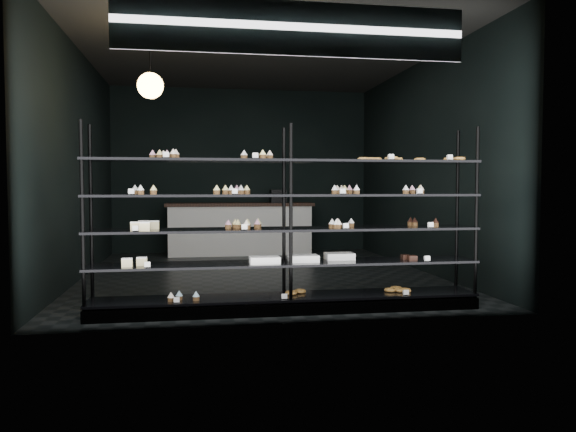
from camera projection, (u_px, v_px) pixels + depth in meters
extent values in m
cube|color=black|center=(259.00, 274.00, 8.22)|extent=(5.00, 6.00, 0.01)
cube|color=black|center=(259.00, 54.00, 8.05)|extent=(5.00, 6.00, 0.01)
cube|color=black|center=(242.00, 171.00, 11.09)|extent=(5.00, 0.01, 3.20)
cube|color=black|center=(295.00, 153.00, 5.18)|extent=(5.00, 0.01, 3.20)
cube|color=black|center=(79.00, 164.00, 7.73)|extent=(0.01, 6.00, 3.20)
cube|color=black|center=(422.00, 166.00, 8.54)|extent=(0.01, 6.00, 3.20)
cube|color=black|center=(287.00, 305.00, 5.81)|extent=(4.00, 0.50, 0.12)
cylinder|color=black|center=(83.00, 219.00, 5.22)|extent=(0.04, 0.04, 1.85)
cylinder|color=black|center=(91.00, 217.00, 5.65)|extent=(0.04, 0.04, 1.85)
cylinder|color=black|center=(291.00, 217.00, 5.54)|extent=(0.04, 0.04, 1.85)
cylinder|color=black|center=(284.00, 215.00, 5.97)|extent=(0.04, 0.04, 1.85)
cylinder|color=black|center=(476.00, 216.00, 5.86)|extent=(0.04, 0.04, 1.85)
cylinder|color=black|center=(457.00, 214.00, 6.30)|extent=(0.04, 0.04, 1.85)
cube|color=black|center=(287.00, 297.00, 5.80)|extent=(4.00, 0.50, 0.03)
cube|color=black|center=(287.00, 263.00, 5.78)|extent=(4.00, 0.50, 0.02)
cube|color=black|center=(287.00, 229.00, 5.76)|extent=(4.00, 0.50, 0.02)
cube|color=black|center=(287.00, 195.00, 5.75)|extent=(4.00, 0.50, 0.02)
cube|color=black|center=(287.00, 161.00, 5.73)|extent=(4.00, 0.50, 0.02)
cube|color=white|center=(163.00, 155.00, 5.35)|extent=(0.06, 0.04, 0.06)
cube|color=white|center=(254.00, 156.00, 5.49)|extent=(0.06, 0.04, 0.06)
cube|color=white|center=(387.00, 157.00, 5.71)|extent=(0.06, 0.04, 0.06)
cube|color=white|center=(447.00, 158.00, 5.82)|extent=(0.06, 0.04, 0.06)
cube|color=white|center=(135.00, 192.00, 5.32)|extent=(0.06, 0.04, 0.06)
cube|color=white|center=(232.00, 192.00, 5.47)|extent=(0.05, 0.04, 0.06)
cube|color=white|center=(346.00, 192.00, 5.66)|extent=(0.05, 0.04, 0.06)
cube|color=white|center=(419.00, 192.00, 5.79)|extent=(0.06, 0.04, 0.06)
cube|color=white|center=(132.00, 229.00, 5.34)|extent=(0.06, 0.04, 0.06)
cube|color=white|center=(247.00, 227.00, 5.51)|extent=(0.06, 0.04, 0.06)
cube|color=white|center=(345.00, 226.00, 5.68)|extent=(0.05, 0.04, 0.06)
cube|color=white|center=(431.00, 225.00, 5.83)|extent=(0.06, 0.04, 0.06)
cube|color=white|center=(142.00, 265.00, 5.37)|extent=(0.06, 0.04, 0.06)
cube|color=white|center=(425.00, 259.00, 5.84)|extent=(0.06, 0.04, 0.06)
cube|color=white|center=(178.00, 300.00, 5.44)|extent=(0.06, 0.04, 0.06)
cube|color=white|center=(287.00, 296.00, 5.62)|extent=(0.05, 0.04, 0.06)
cube|color=white|center=(405.00, 293.00, 5.82)|extent=(0.06, 0.04, 0.06)
cube|color=#0D2245|center=(294.00, 29.00, 5.20)|extent=(3.20, 0.04, 0.45)
cube|color=white|center=(294.00, 28.00, 5.18)|extent=(3.30, 0.02, 0.50)
cylinder|color=black|center=(150.00, 47.00, 6.43)|extent=(0.01, 0.01, 0.58)
sphere|color=#ECAD52|center=(150.00, 86.00, 6.45)|extent=(0.30, 0.30, 0.30)
cube|color=silver|center=(240.00, 230.00, 10.65)|extent=(2.66, 0.60, 0.92)
cube|color=black|center=(240.00, 204.00, 10.62)|extent=(2.77, 0.65, 0.06)
cube|color=black|center=(278.00, 196.00, 10.73)|extent=(0.30, 0.30, 0.25)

